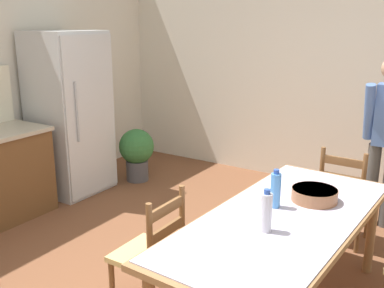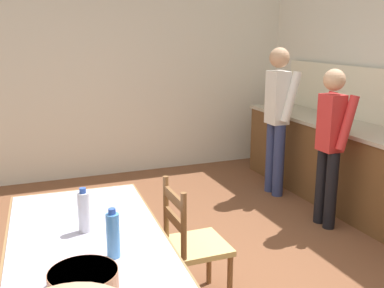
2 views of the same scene
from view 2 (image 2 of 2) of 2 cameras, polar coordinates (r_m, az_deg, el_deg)
name	(u,v)px [view 2 (image 2 of 2)]	position (r m, az deg, el deg)	size (l,w,h in m)	color
wall_left	(104,67)	(6.07, -11.17, 9.56)	(0.12, 5.20, 2.90)	silver
kitchen_counter	(358,170)	(5.12, 20.34, -3.15)	(3.64, 0.66, 0.92)	brown
dining_table	(91,264)	(2.57, -12.73, -14.59)	(2.13, 1.00, 0.75)	olive
bottle_near_centre	(84,212)	(2.72, -13.56, -8.34)	(0.07, 0.07, 0.27)	silver
bottle_off_centre	(113,235)	(2.40, -10.00, -11.28)	(0.07, 0.07, 0.27)	#4C8ED6
serving_bowl	(83,279)	(2.19, -13.64, -16.31)	(0.32, 0.32, 0.09)	#9E6642
chair_side_far_left	(193,245)	(3.22, 0.07, -12.72)	(0.42, 0.40, 0.91)	brown
person_at_sink	(278,114)	(5.32, 10.81, 3.79)	(0.43, 0.30, 1.73)	navy
person_at_counter	(330,140)	(4.54, 17.18, 0.47)	(0.39, 0.27, 1.56)	black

